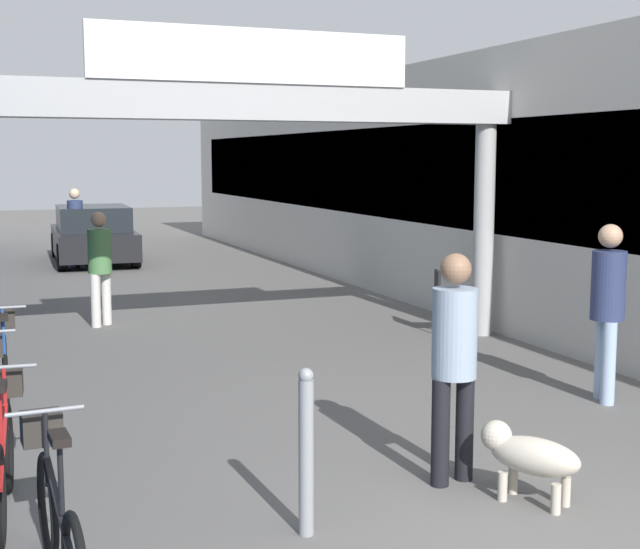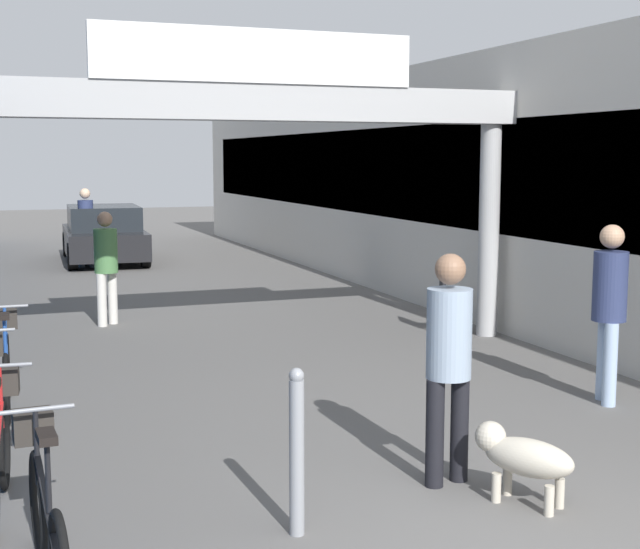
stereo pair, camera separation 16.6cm
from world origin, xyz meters
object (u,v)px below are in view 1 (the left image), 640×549
Objects in this scene: pedestrian_elderly_walking at (75,222)px; dog_on_leash at (527,455)px; cafe_chair_black_nearer at (444,295)px; bicycle_blue_farthest at (5,365)px; pedestrian_carrying_crate at (100,261)px; bollard_post_metal at (306,451)px; pedestrian_with_dog at (454,352)px; pedestrian_companion at (608,300)px; bicycle_red_second at (4,451)px; parked_car_black at (93,235)px; bicycle_black_nearest at (57,514)px.

dog_on_leash is (1.49, -15.23, -0.67)m from pedestrian_elderly_walking.
cafe_chair_black_nearer is (3.98, -9.57, -0.48)m from pedestrian_elderly_walking.
dog_on_leash is at bearing -49.05° from bicycle_blue_farthest.
pedestrian_carrying_crate is 7.96m from bollard_post_metal.
pedestrian_with_dog is at bearing 19.46° from bollard_post_metal.
pedestrian_companion reaches higher than cafe_chair_black_nearer.
pedestrian_companion is at bearing 40.77° from dog_on_leash.
bicycle_blue_farthest is at bearing -163.57° from cafe_chair_black_nearer.
pedestrian_with_dog is at bearing -47.61° from bicycle_blue_farthest.
bollard_post_metal is (1.82, -1.15, 0.13)m from bicycle_red_second.
pedestrian_elderly_walking is at bearing 89.28° from bollard_post_metal.
bicycle_red_second is 15.21m from parked_car_black.
pedestrian_elderly_walking is 10.38m from cafe_chair_black_nearer.
parked_car_black is (2.41, 12.27, 0.21)m from bicycle_blue_farthest.
bicycle_red_second is 2.73m from bicycle_blue_farthest.
parked_car_black is at bearing 83.51° from pedestrian_carrying_crate.
pedestrian_elderly_walking is at bearing 80.40° from bicycle_blue_farthest.
bicycle_red_second is at bearing 147.88° from bollard_post_metal.
bicycle_red_second is at bearing 168.30° from pedestrian_with_dog.
pedestrian_elderly_walking is (-1.18, 14.70, 0.01)m from pedestrian_with_dog.
cafe_chair_black_nearer is (2.50, 5.66, 0.19)m from dog_on_leash.
pedestrian_carrying_crate is 8.25m from parked_car_black.
pedestrian_carrying_crate is at bearing 124.88° from pedestrian_companion.
bollard_post_metal reaches higher than bicycle_blue_farthest.
cafe_chair_black_nearer is at bearing -71.68° from parked_car_black.
dog_on_leash is at bearing -76.49° from pedestrian_carrying_crate.
parked_car_black is at bearing 102.95° from pedestrian_companion.
pedestrian_with_dog reaches higher than dog_on_leash.
cafe_chair_black_nearer is at bearing 36.66° from bicycle_red_second.
pedestrian_with_dog is 3.31m from bicycle_red_second.
pedestrian_carrying_crate is 5.02m from cafe_chair_black_nearer.
bicycle_blue_farthest is (-5.68, 1.95, -0.61)m from pedestrian_companion.
cafe_chair_black_nearer is (4.42, -2.34, -0.42)m from pedestrian_carrying_crate.
parked_car_black is (2.51, 15.00, 0.21)m from bicycle_red_second.
cafe_chair_black_nearer is 11.09m from parked_car_black.
bicycle_black_nearest is at bearing -135.04° from cafe_chair_black_nearer.
parked_car_black reaches higher than dog_on_leash.
pedestrian_with_dog is at bearing -87.50° from parked_car_black.
bicycle_blue_farthest is at bearing 161.05° from pedestrian_companion.
pedestrian_carrying_crate reaches higher than bicycle_black_nearest.
bicycle_black_nearest is 8.14m from cafe_chair_black_nearer.
parked_car_black is at bearing 87.56° from bollard_post_metal.
pedestrian_with_dog is 3.07m from bicycle_black_nearest.
pedestrian_carrying_crate is (-4.20, 6.03, -0.09)m from pedestrian_companion.
parked_car_black is (-3.27, 14.22, -0.40)m from pedestrian_companion.
dog_on_leash is 16.22m from parked_car_black.
parked_car_black is at bearing 82.06° from bicycle_black_nearest.
pedestrian_carrying_crate is 8.22m from bicycle_black_nearest.
pedestrian_with_dog is 4.62m from bicycle_blue_farthest.
pedestrian_with_dog is 2.96m from pedestrian_companion.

